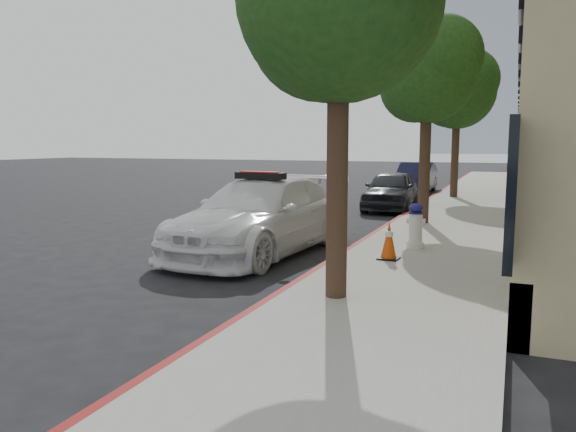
% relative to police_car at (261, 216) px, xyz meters
% --- Properties ---
extents(ground, '(120.00, 120.00, 0.00)m').
position_rel_police_car_xyz_m(ground, '(-0.25, -1.16, -0.79)').
color(ground, black).
rests_on(ground, ground).
extents(sidewalk, '(3.20, 50.00, 0.15)m').
position_rel_police_car_xyz_m(sidewalk, '(3.35, 8.84, -0.72)').
color(sidewalk, gray).
rests_on(sidewalk, ground).
extents(curb_strip, '(0.12, 50.00, 0.15)m').
position_rel_police_car_xyz_m(curb_strip, '(1.81, 8.84, -0.72)').
color(curb_strip, maroon).
rests_on(curb_strip, ground).
extents(tower_left, '(18.00, 14.00, 60.00)m').
position_rel_police_car_xyz_m(tower_left, '(-4.25, 118.84, 29.21)').
color(tower_left, '#9EA8B7').
rests_on(tower_left, ground).
extents(tower_right, '(14.00, 14.00, 44.00)m').
position_rel_police_car_xyz_m(tower_right, '(8.75, 133.84, 21.21)').
color(tower_right, '#9EA8B7').
rests_on(tower_right, ground).
extents(tree_mid, '(2.77, 2.64, 5.43)m').
position_rel_police_car_xyz_m(tree_mid, '(2.68, 4.83, 3.37)').
color(tree_mid, black).
rests_on(tree_mid, sidewalk).
extents(tree_far, '(3.10, 3.00, 5.81)m').
position_rel_police_car_xyz_m(tree_far, '(2.68, 12.83, 3.59)').
color(tree_far, black).
rests_on(tree_far, sidewalk).
extents(police_car, '(2.68, 5.62, 1.73)m').
position_rel_police_car_xyz_m(police_car, '(0.00, 0.00, 0.00)').
color(police_car, white).
rests_on(police_car, ground).
extents(parked_car_mid, '(1.85, 4.11, 1.37)m').
position_rel_police_car_xyz_m(parked_car_mid, '(0.95, 8.73, -0.11)').
color(parked_car_mid, '#21232A').
rests_on(parked_car_mid, ground).
extents(parked_car_far, '(1.54, 4.29, 1.41)m').
position_rel_police_car_xyz_m(parked_car_far, '(0.61, 15.97, -0.09)').
color(parked_car_far, black).
rests_on(parked_car_far, ground).
extents(fire_hydrant, '(0.40, 0.36, 0.94)m').
position_rel_police_car_xyz_m(fire_hydrant, '(3.08, 0.98, -0.18)').
color(fire_hydrant, silver).
rests_on(fire_hydrant, sidewalk).
extents(traffic_cone, '(0.40, 0.40, 0.71)m').
position_rel_police_car_xyz_m(traffic_cone, '(2.81, -0.34, -0.29)').
color(traffic_cone, black).
rests_on(traffic_cone, sidewalk).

